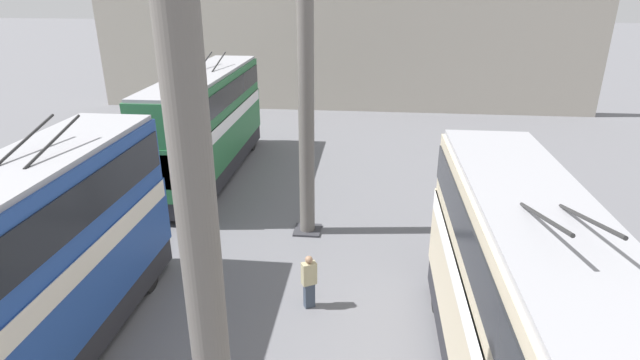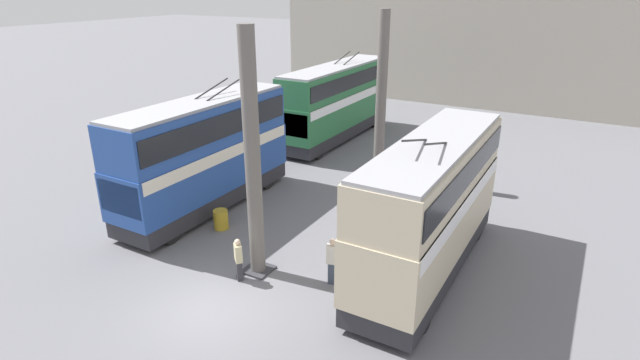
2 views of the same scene
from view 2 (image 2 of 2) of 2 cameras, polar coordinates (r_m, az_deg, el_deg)
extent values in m
plane|color=slate|center=(17.44, -12.89, -14.43)|extent=(240.00, 240.00, 0.00)
cube|color=#A8A093|center=(44.97, 17.04, 13.59)|extent=(0.50, 36.00, 9.04)
cylinder|color=#605B56|center=(17.34, -7.72, 2.42)|extent=(0.56, 0.56, 8.93)
cube|color=#333338|center=(19.24, -7.06, -10.11)|extent=(1.01, 1.01, 0.08)
cylinder|color=#605B56|center=(26.74, 7.00, 9.29)|extent=(0.56, 0.56, 8.93)
cube|color=#333338|center=(28.01, 6.59, 0.42)|extent=(1.01, 1.01, 0.08)
cylinder|color=black|center=(22.13, 17.53, -5.31)|extent=(0.91, 0.30, 0.91)
cylinder|color=black|center=(22.56, 12.35, -4.23)|extent=(0.91, 0.30, 0.91)
cylinder|color=black|center=(16.32, 11.74, -15.15)|extent=(0.91, 0.30, 0.91)
cylinder|color=black|center=(16.91, 4.82, -13.28)|extent=(0.91, 0.30, 0.91)
cube|color=#28282D|center=(19.19, 12.04, -8.51)|extent=(9.72, 2.45, 0.76)
cube|color=beige|center=(18.48, 12.41, -4.43)|extent=(9.92, 2.50, 2.28)
cube|color=white|center=(18.13, 12.63, -1.96)|extent=(9.62, 2.54, 0.55)
cube|color=beige|center=(17.72, 12.92, 1.36)|extent=(9.82, 2.43, 1.69)
cube|color=black|center=(17.69, 12.94, 1.61)|extent=(9.52, 2.51, 0.93)
cube|color=#9E9EA3|center=(17.43, 13.17, 4.18)|extent=(9.72, 2.25, 0.14)
cube|color=black|center=(22.79, 16.28, 0.90)|extent=(0.12, 2.30, 1.46)
cylinder|color=#282828|center=(16.09, 13.14, 4.08)|extent=(2.35, 0.07, 0.65)
cylinder|color=#282828|center=(16.29, 10.79, 4.48)|extent=(2.35, 0.07, 0.65)
cylinder|color=black|center=(21.65, -16.72, -5.79)|extent=(0.95, 0.30, 0.95)
cylinder|color=black|center=(23.11, -20.37, -4.47)|extent=(0.95, 0.30, 0.95)
cylinder|color=black|center=(26.31, -6.12, 0.02)|extent=(0.95, 0.30, 0.95)
cylinder|color=black|center=(27.52, -9.68, 0.82)|extent=(0.95, 0.30, 0.95)
cube|color=#28282D|center=(24.50, -12.65, -1.65)|extent=(9.65, 2.45, 0.76)
cube|color=#234793|center=(23.98, -12.93, 1.52)|extent=(9.85, 2.50, 2.12)
cube|color=silver|center=(23.73, -13.08, 3.30)|extent=(9.55, 2.54, 0.55)
cube|color=#234793|center=(23.38, -13.34, 6.19)|extent=(9.75, 2.43, 1.94)
cube|color=black|center=(23.35, -13.36, 6.42)|extent=(9.45, 2.51, 1.06)
cube|color=#9E9EA3|center=(23.13, -13.56, 8.67)|extent=(9.65, 2.25, 0.14)
cube|color=black|center=(20.87, -21.87, -1.99)|extent=(0.12, 2.30, 1.36)
cylinder|color=#282828|center=(23.72, -10.98, 10.08)|extent=(2.35, 0.07, 0.65)
cylinder|color=#282828|center=(24.18, -12.27, 10.19)|extent=(2.35, 0.07, 0.65)
cylinder|color=black|center=(30.58, -0.21, 3.32)|extent=(1.00, 0.30, 1.00)
cylinder|color=black|center=(31.63, -3.52, 3.91)|extent=(1.00, 0.30, 1.00)
cylinder|color=black|center=(37.84, 6.23, 6.80)|extent=(1.00, 0.30, 1.00)
cylinder|color=black|center=(38.69, 3.36, 7.22)|extent=(1.00, 0.30, 1.00)
cube|color=#28282D|center=(34.64, 1.86, 5.80)|extent=(11.22, 2.45, 0.77)
cube|color=#286B3D|center=(34.27, 1.89, 8.15)|extent=(11.45, 2.50, 2.15)
cube|color=white|center=(34.09, 1.91, 9.47)|extent=(11.11, 2.54, 0.55)
cube|color=#286B3D|center=(33.87, 1.93, 11.33)|extent=(11.34, 2.43, 1.70)
cube|color=black|center=(33.85, 1.93, 11.47)|extent=(10.99, 2.51, 0.94)
cube|color=#9E9EA3|center=(33.72, 1.95, 12.87)|extent=(11.22, 2.25, 0.14)
cube|color=black|center=(29.48, -3.31, 6.32)|extent=(0.12, 2.30, 1.38)
cylinder|color=#282828|center=(34.77, 3.62, 13.71)|extent=(2.35, 0.07, 0.65)
cylinder|color=#282828|center=(35.08, 2.56, 13.80)|extent=(2.35, 0.07, 0.65)
cube|color=#2D2D33|center=(18.65, -9.22, -10.13)|extent=(0.35, 0.36, 0.77)
cube|color=tan|center=(18.28, -9.35, -8.21)|extent=(0.46, 0.47, 0.67)
sphere|color=beige|center=(18.07, -9.43, -7.00)|extent=(0.22, 0.22, 0.22)
cube|color=#384251|center=(23.64, 3.51, -2.67)|extent=(0.32, 0.36, 0.79)
cube|color=tan|center=(23.35, 3.55, -1.01)|extent=(0.41, 0.48, 0.69)
sphere|color=#A37A5B|center=(23.18, 3.57, 0.03)|extent=(0.22, 0.22, 0.22)
cube|color=#384251|center=(18.18, 1.42, -10.60)|extent=(0.28, 0.35, 0.84)
cube|color=beige|center=(17.77, 1.45, -8.47)|extent=(0.36, 0.47, 0.73)
sphere|color=beige|center=(17.54, 1.46, -7.10)|extent=(0.24, 0.24, 0.24)
cylinder|color=#B28E23|center=(22.37, -11.26, -4.44)|extent=(0.63, 0.63, 0.87)
cylinder|color=#B28E23|center=(22.37, -11.26, -4.44)|extent=(0.66, 0.66, 0.04)
camera|label=1|loc=(10.65, -18.30, 14.66)|focal=28.00mm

